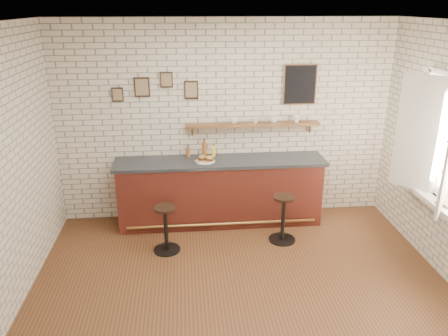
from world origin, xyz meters
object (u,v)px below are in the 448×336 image
Objects in this scene: bar_stool_right at (283,217)px; bitters_bottle_amber at (204,149)px; condiment_bottle_yellow at (214,151)px; shelf_cup_c at (274,120)px; book_lower at (443,206)px; bitters_bottle_brown at (188,152)px; shelf_cup_d at (297,119)px; shelf_cup_b at (256,120)px; bar_counter at (220,191)px; ciabatta_sandwich at (206,158)px; bar_stool_left at (166,227)px; book_upper at (442,203)px; bitters_bottle_white at (204,151)px; shelf_cup_a at (234,121)px; sandwich_plate at (205,161)px.

bitters_bottle_amber is at bearing 141.29° from bar_stool_right.
shelf_cup_c is (0.91, 0.01, 0.46)m from condiment_bottle_yellow.
bar_stool_right is at bearing 121.13° from book_lower.
shelf_cup_d is (1.63, 0.01, 0.46)m from bitters_bottle_brown.
bitters_bottle_amber is 0.88m from shelf_cup_b.
bar_counter is 0.77m from bitters_bottle_brown.
ciabatta_sandwich is at bearing 157.55° from shelf_cup_b.
shelf_cup_b reaches higher than condiment_bottle_yellow.
book_lower is (1.67, -1.85, -0.61)m from shelf_cup_c.
condiment_bottle_yellow is 1.74× the size of shelf_cup_d.
bar_counter is at bearing 44.14° from bar_stool_left.
shelf_cup_d reaches higher than book_upper.
bar_stool_right is 3.23× the size of book_lower.
bitters_bottle_white is at bearing 112.89° from shelf_cup_c.
shelf_cup_a is at bearing 42.17° from bar_counter.
bitters_bottle_white is 3.27m from book_upper.
shelf_cup_d reaches higher than shelf_cup_c.
ciabatta_sandwich is (0.01, 0.00, 0.05)m from sandwich_plate.
bitters_bottle_amber reaches higher than condiment_bottle_yellow.
bar_counter is 4.72× the size of bar_stool_left.
shelf_cup_d is at bearing 97.58° from book_lower.
bar_counter is 16.98× the size of condiment_bottle_yellow.
condiment_bottle_yellow is 0.86× the size of book_lower.
shelf_cup_b is 2.75m from book_lower.
book_lower is (1.32, -1.85, -0.61)m from shelf_cup_d.
bitters_bottle_amber is 1.26× the size of book_lower.
condiment_bottle_yellow is 0.78m from shelf_cup_b.
condiment_bottle_yellow is 1.61× the size of shelf_cup_a.
bitters_bottle_white reaches higher than book_upper.
shelf_cup_d is 2.33m from book_upper.
shelf_cup_a is at bearing 139.42° from shelf_cup_b.
shelf_cup_a is 1.24× the size of shelf_cup_b.
shelf_cup_c is (1.04, 0.01, 0.43)m from bitters_bottle_amber.
ciabatta_sandwich is at bearing -152.05° from shelf_cup_a.
shelf_cup_a reaches higher than bar_stool_left.
book_lower is at bearing -34.10° from bitters_bottle_amber.
bitters_bottle_amber reaches higher than book_lower.
bar_stool_left is 0.96× the size of bar_stool_right.
bitters_bottle_amber is 0.41× the size of bar_stool_left.
book_lower reaches higher than bar_stool_left.
bar_stool_left is 5.77× the size of shelf_cup_a.
bitters_bottle_brown is 3.48m from book_lower.
book_upper is (2.71, -1.81, -0.16)m from bitters_bottle_amber.
bitters_bottle_white is 1.94× the size of shelf_cup_a.
shelf_cup_a is at bearing 43.72° from bar_stool_left.
shelf_cup_a is 2.99m from book_lower.
sandwich_plate is 0.26m from bitters_bottle_amber.
shelf_cup_d reaches higher than bar_counter.
sandwich_plate is at bearing 151.03° from book_upper.
shelf_cup_a is at bearing 112.10° from shelf_cup_c.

